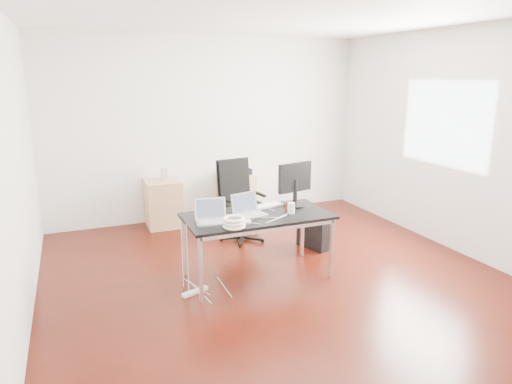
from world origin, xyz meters
name	(u,v)px	position (x,y,z in m)	size (l,w,h in m)	color
room_shell	(278,153)	(0.04, 0.00, 1.40)	(5.00, 5.00, 5.00)	#320B05
desk	(257,219)	(-0.19, 0.05, 0.68)	(1.60, 0.80, 0.73)	black
office_chair	(239,196)	(0.06, 1.31, 0.61)	(0.54, 0.56, 1.08)	black
filing_cabinet_left	(163,203)	(-0.81, 2.23, 0.35)	(0.50, 0.50, 0.70)	tan
filing_cabinet_right	(237,196)	(0.35, 2.23, 0.35)	(0.50, 0.50, 0.70)	tan
pc_tower	(314,231)	(0.84, 0.59, 0.22)	(0.20, 0.45, 0.44)	black
wastebasket	(236,210)	(0.33, 2.18, 0.14)	(0.24, 0.24, 0.28)	black
power_strip	(195,292)	(-0.95, -0.09, 0.02)	(0.30, 0.06, 0.04)	white
laptop_left	(212,217)	(-0.72, 0.01, 0.79)	(0.37, 0.30, 0.23)	silver
laptop_right	(248,210)	(-0.28, 0.08, 0.79)	(0.38, 0.33, 0.23)	silver
monitor	(295,182)	(0.35, 0.22, 1.01)	(0.45, 0.26, 0.51)	black
keyboard	(265,206)	(0.00, 0.30, 0.74)	(0.44, 0.14, 0.02)	white
cup_white	(291,208)	(0.18, -0.04, 0.79)	(0.08, 0.08, 0.12)	white
cup_brown	(288,206)	(0.20, 0.08, 0.78)	(0.08, 0.08, 0.10)	#552A1D
cable_coil	(234,222)	(-0.57, -0.26, 0.78)	(0.24, 0.24, 0.11)	white
power_adapter	(247,222)	(-0.40, -0.18, 0.74)	(0.07, 0.07, 0.03)	white
speaker	(164,174)	(-0.77, 2.26, 0.79)	(0.09, 0.08, 0.18)	#9E9E9E
navy_garment	(240,171)	(0.41, 2.22, 0.74)	(0.30, 0.24, 0.09)	black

